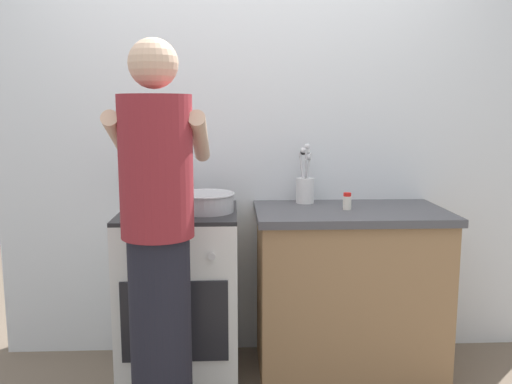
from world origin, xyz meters
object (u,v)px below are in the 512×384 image
Objects in this scene: pot at (152,199)px; spice_bottle at (347,201)px; stove_range at (181,294)px; utensil_crock at (305,185)px; person at (159,246)px; mixing_bowl at (205,201)px.

pot reaches higher than spice_bottle.
utensil_crock is (0.69, 0.20, 0.55)m from stove_range.
utensil_crock is at bearing 12.15° from pot.
stove_range is at bearing 86.94° from person.
spice_bottle is 1.07m from person.
utensil_crock is at bearing 133.35° from spice_bottle.
person is at bearing -79.29° from pot.
person reaches higher than stove_range.
pot is 3.12× the size of spice_bottle.
utensil_crock is 1.05m from person.
person is at bearing -133.25° from utensil_crock.
mixing_bowl is at bearing -14.05° from stove_range.
stove_range is 0.53× the size of person.
stove_range is 0.90m from utensil_crock.
stove_range is at bearing 165.95° from mixing_bowl.
person is at bearing -148.60° from spice_bottle.
mixing_bowl is at bearing -11.85° from pot.
stove_range is 0.52m from mixing_bowl.
mixing_bowl is 0.60m from utensil_crock.
spice_bottle is at bearing 2.42° from mixing_bowl.
mixing_bowl is at bearing -156.56° from utensil_crock.
spice_bottle is at bearing -1.55° from pot.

